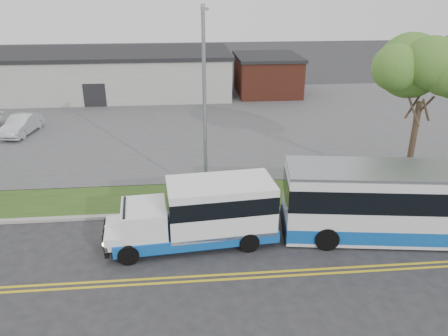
{
  "coord_description": "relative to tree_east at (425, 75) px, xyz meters",
  "views": [
    {
      "loc": [
        2.01,
        -17.76,
        10.38
      ],
      "look_at": [
        3.96,
        2.99,
        1.6
      ],
      "focal_mm": 35.0,
      "sensor_mm": 36.0,
      "label": 1
    }
  ],
  "objects": [
    {
      "name": "parking_lot",
      "position": [
        -14.0,
        14.0,
        -6.15
      ],
      "size": [
        80.0,
        25.0,
        0.1
      ],
      "primitive_type": "cube",
      "color": "#4C4C4F",
      "rests_on": "ground"
    },
    {
      "name": "parked_car_a",
      "position": [
        -24.02,
        11.49,
        -5.39
      ],
      "size": [
        2.19,
        4.54,
        1.43
      ],
      "primitive_type": "imported",
      "rotation": [
        0.0,
        0.0,
        -0.16
      ],
      "color": "silver",
      "rests_on": "parking_lot"
    },
    {
      "name": "tree_east",
      "position": [
        0.0,
        0.0,
        0.0
      ],
      "size": [
        5.2,
        5.2,
        8.33
      ],
      "color": "#37251E",
      "rests_on": "verge"
    },
    {
      "name": "shuttle_bus",
      "position": [
        -11.3,
        -4.38,
        -4.72
      ],
      "size": [
        7.44,
        3.01,
        2.78
      ],
      "rotation": [
        0.0,
        0.0,
        0.09
      ],
      "color": "#0F4EA5",
      "rests_on": "ground"
    },
    {
      "name": "commercial_building",
      "position": [
        -20.0,
        24.0,
        -4.02
      ],
      "size": [
        25.4,
        10.4,
        4.35
      ],
      "color": "#9E9E99",
      "rests_on": "ground"
    },
    {
      "name": "transit_bus",
      "position": [
        -1.96,
        -4.8,
        -4.56
      ],
      "size": [
        11.96,
        4.27,
        3.25
      ],
      "rotation": [
        0.0,
        0.0,
        -0.14
      ],
      "color": "silver",
      "rests_on": "ground"
    },
    {
      "name": "lane_line_north",
      "position": [
        -14.0,
        -6.85,
        -6.2
      ],
      "size": [
        70.0,
        0.12,
        0.01
      ],
      "primitive_type": "cube",
      "color": "gold",
      "rests_on": "ground"
    },
    {
      "name": "brick_wing",
      "position": [
        -3.5,
        23.0,
        -4.24
      ],
      "size": [
        6.3,
        7.3,
        3.9
      ],
      "color": "brown",
      "rests_on": "ground"
    },
    {
      "name": "ground",
      "position": [
        -14.0,
        -3.0,
        -6.2
      ],
      "size": [
        140.0,
        140.0,
        0.0
      ],
      "primitive_type": "plane",
      "color": "#28282B",
      "rests_on": "ground"
    },
    {
      "name": "lane_line_south",
      "position": [
        -14.0,
        -7.15,
        -6.2
      ],
      "size": [
        70.0,
        0.12,
        0.01
      ],
      "primitive_type": "cube",
      "color": "gold",
      "rests_on": "ground"
    },
    {
      "name": "verge",
      "position": [
        -14.0,
        -0.1,
        -6.15
      ],
      "size": [
        80.0,
        3.3,
        0.1
      ],
      "primitive_type": "cube",
      "color": "#224316",
      "rests_on": "ground"
    },
    {
      "name": "curb",
      "position": [
        -14.0,
        -1.9,
        -6.13
      ],
      "size": [
        80.0,
        0.3,
        0.15
      ],
      "primitive_type": "cube",
      "color": "#9E9B93",
      "rests_on": "ground"
    },
    {
      "name": "streetlight_near",
      "position": [
        -11.0,
        -0.27,
        -0.97
      ],
      "size": [
        0.35,
        1.53,
        9.5
      ],
      "color": "gray",
      "rests_on": "verge"
    }
  ]
}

